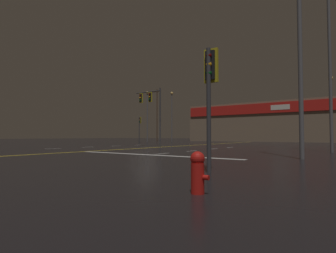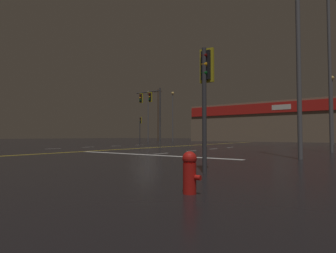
{
  "view_description": "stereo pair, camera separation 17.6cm",
  "coord_description": "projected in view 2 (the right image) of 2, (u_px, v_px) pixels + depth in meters",
  "views": [
    {
      "loc": [
        14.7,
        -17.98,
        1.03
      ],
      "look_at": [
        0.0,
        3.37,
        2.0
      ],
      "focal_mm": 28.0,
      "sensor_mm": 36.0,
      "label": 1
    },
    {
      "loc": [
        14.84,
        -17.88,
        1.03
      ],
      "look_at": [
        0.0,
        3.37,
        2.0
      ],
      "focal_mm": 28.0,
      "sensor_mm": 36.0,
      "label": 2
    }
  ],
  "objects": [
    {
      "name": "traffic_signal_corner_northwest",
      "position": [
        140.0,
        124.0,
        40.51
      ],
      "size": [
        0.42,
        0.36,
        4.02
      ],
      "color": "#38383D",
      "rests_on": "ground"
    },
    {
      "name": "fire_hydrant",
      "position": [
        190.0,
        171.0,
        4.69
      ],
      "size": [
        0.35,
        0.26,
        0.76
      ],
      "color": "red",
      "rests_on": "ground"
    },
    {
      "name": "streetlight_near_right",
      "position": [
        173.0,
        110.0,
        52.47
      ],
      "size": [
        0.56,
        0.56,
        9.98
      ],
      "color": "#59595E",
      "rests_on": "ground"
    },
    {
      "name": "traffic_signal_median",
      "position": [
        150.0,
        103.0,
        26.17
      ],
      "size": [
        3.1,
        0.36,
        5.75
      ],
      "color": "#38383D",
      "rests_on": "ground"
    },
    {
      "name": "road_markings",
      "position": [
        146.0,
        149.0,
        21.24
      ],
      "size": [
        16.69,
        60.0,
        0.01
      ],
      "color": "gold",
      "rests_on": "ground"
    },
    {
      "name": "traffic_signal_corner_southeast",
      "position": [
        206.0,
        81.0,
        7.52
      ],
      "size": [
        0.42,
        0.36,
        3.57
      ],
      "color": "#38383D",
      "rests_on": "ground"
    },
    {
      "name": "utility_pole_row",
      "position": [
        243.0,
        111.0,
        48.86
      ],
      "size": [
        44.61,
        0.26,
        11.93
      ],
      "color": "#4C3828",
      "rests_on": "ground"
    },
    {
      "name": "streetlight_median_approach",
      "position": [
        329.0,
        37.0,
        16.87
      ],
      "size": [
        0.56,
        0.56,
        12.03
      ],
      "color": "#59595E",
      "rests_on": "ground"
    },
    {
      "name": "streetlight_far_right",
      "position": [
        332.0,
        100.0,
        32.96
      ],
      "size": [
        0.56,
        0.56,
        8.67
      ],
      "color": "#59595E",
      "rests_on": "ground"
    },
    {
      "name": "streetlight_far_left",
      "position": [
        148.0,
        109.0,
        47.56
      ],
      "size": [
        0.56,
        0.56,
        9.25
      ],
      "color": "#59595E",
      "rests_on": "ground"
    },
    {
      "name": "ground_plane",
      "position": [
        146.0,
        148.0,
        23.1
      ],
      "size": [
        200.0,
        200.0,
        0.0
      ],
      "primitive_type": "plane",
      "color": "black"
    },
    {
      "name": "building_backdrop",
      "position": [
        262.0,
        123.0,
        53.42
      ],
      "size": [
        27.55,
        10.23,
        7.54
      ],
      "color": "#7A6651",
      "rests_on": "ground"
    }
  ]
}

